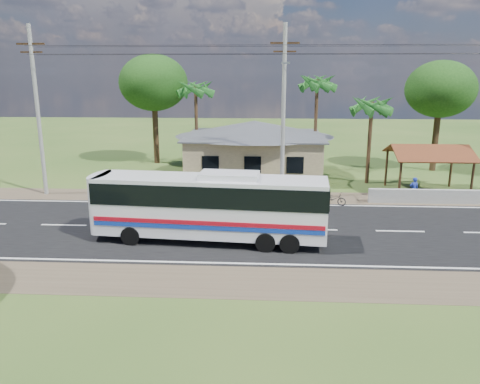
% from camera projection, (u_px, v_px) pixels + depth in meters
% --- Properties ---
extents(ground, '(120.00, 120.00, 0.00)m').
position_uv_depth(ground, '(229.00, 228.00, 24.92)').
color(ground, '#2E4D1B').
rests_on(ground, ground).
extents(road, '(120.00, 16.00, 0.03)m').
position_uv_depth(road, '(229.00, 228.00, 24.92)').
color(road, black).
rests_on(road, ground).
extents(house, '(12.40, 10.00, 5.00)m').
position_uv_depth(house, '(254.00, 143.00, 36.76)').
color(house, tan).
rests_on(house, ground).
extents(waiting_shed, '(5.20, 4.48, 3.35)m').
position_uv_depth(waiting_shed, '(429.00, 153.00, 31.75)').
color(waiting_shed, '#392714').
rests_on(waiting_shed, ground).
extents(concrete_barrier, '(7.00, 0.30, 0.90)m').
position_uv_depth(concrete_barrier, '(424.00, 196.00, 29.57)').
color(concrete_barrier, '#9E9E99').
rests_on(concrete_barrier, ground).
extents(utility_poles, '(32.80, 2.22, 11.00)m').
position_uv_depth(utility_poles, '(278.00, 110.00, 29.60)').
color(utility_poles, '#9E9E99').
rests_on(utility_poles, ground).
extents(palm_near, '(2.80, 2.80, 6.70)m').
position_uv_depth(palm_near, '(372.00, 106.00, 33.61)').
color(palm_near, '#47301E').
rests_on(palm_near, ground).
extents(palm_mid, '(2.80, 2.80, 8.20)m').
position_uv_depth(palm_mid, '(317.00, 84.00, 37.78)').
color(palm_mid, '#47301E').
rests_on(palm_mid, ground).
extents(palm_far, '(2.80, 2.80, 7.70)m').
position_uv_depth(palm_far, '(196.00, 89.00, 38.93)').
color(palm_far, '#47301E').
rests_on(palm_far, ground).
extents(tree_behind_house, '(6.00, 6.00, 9.61)m').
position_uv_depth(tree_behind_house, '(154.00, 83.00, 40.97)').
color(tree_behind_house, '#47301E').
rests_on(tree_behind_house, ground).
extents(tree_behind_shed, '(5.60, 5.60, 9.02)m').
position_uv_depth(tree_behind_shed, '(441.00, 90.00, 37.84)').
color(tree_behind_shed, '#47301E').
rests_on(tree_behind_shed, ground).
extents(coach_bus, '(11.37, 3.29, 3.48)m').
position_uv_depth(coach_bus, '(211.00, 202.00, 22.60)').
color(coach_bus, silver).
rests_on(coach_bus, ground).
extents(motorcycle, '(1.66, 1.11, 0.83)m').
position_uv_depth(motorcycle, '(334.00, 199.00, 29.19)').
color(motorcycle, black).
rests_on(motorcycle, ground).
extents(person, '(0.63, 0.47, 1.58)m').
position_uv_depth(person, '(414.00, 189.00, 29.92)').
color(person, navy).
rests_on(person, ground).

